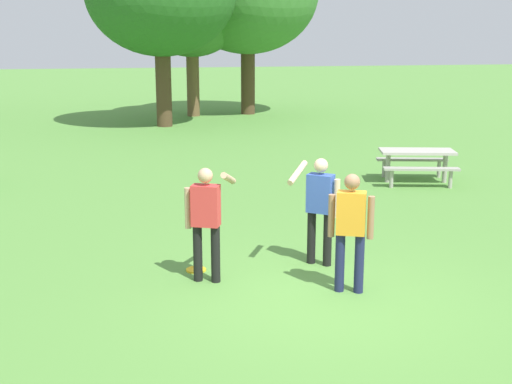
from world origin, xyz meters
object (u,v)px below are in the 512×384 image
(frisbee, at_px, (196,270))
(tree_far_right, at_px, (192,14))
(person_catcher, at_px, (206,216))
(person_bystander, at_px, (320,203))
(picnic_table_near, at_px, (417,159))
(person_thrower, at_px, (351,225))

(frisbee, distance_m, tree_far_right, 19.47)
(person_catcher, bearing_deg, frisbee, 104.20)
(person_bystander, xyz_separation_m, tree_far_right, (0.02, 19.01, 3.18))
(person_catcher, distance_m, picnic_table_near, 7.85)
(frisbee, bearing_deg, person_bystander, -2.32)
(person_bystander, distance_m, frisbee, 2.09)
(person_thrower, distance_m, person_catcher, 2.00)
(person_catcher, height_order, picnic_table_near, person_catcher)
(person_thrower, xyz_separation_m, picnic_table_near, (3.75, 6.26, -0.38))
(person_thrower, distance_m, tree_far_right, 20.41)
(person_thrower, distance_m, frisbee, 2.49)
(person_catcher, xyz_separation_m, frisbee, (-0.11, 0.45, -0.95))
(person_bystander, distance_m, tree_far_right, 19.28)
(person_catcher, xyz_separation_m, tree_far_right, (1.77, 19.38, 3.18))
(picnic_table_near, relative_size, tree_far_right, 0.33)
(frisbee, xyz_separation_m, tree_far_right, (1.88, 18.94, 4.13))
(person_thrower, bearing_deg, tree_far_right, 90.22)
(person_catcher, height_order, frisbee, person_catcher)
(person_thrower, height_order, picnic_table_near, person_thrower)
(person_thrower, bearing_deg, person_catcher, 157.29)
(person_thrower, height_order, person_catcher, same)
(person_catcher, relative_size, tree_far_right, 0.28)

